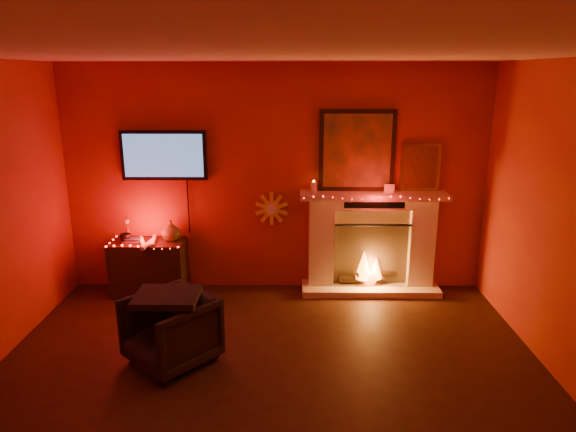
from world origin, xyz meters
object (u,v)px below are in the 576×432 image
Objects in this scene: armchair at (171,330)px; sunburst_clock at (272,209)px; fireplace at (371,233)px; tv at (164,155)px; console_table at (150,265)px.

sunburst_clock is at bearing 107.27° from armchair.
fireplace is at bearing -4.37° from sunburst_clock.
fireplace is at bearing -1.50° from tv.
sunburst_clock reaches higher than console_table.
sunburst_clock is 0.44× the size of console_table.
tv is 1.76× the size of armchair.
console_table is (-2.65, -0.13, -0.36)m from fireplace.
sunburst_clock is at bearing 8.55° from console_table.
tv is 1.38× the size of console_table.
sunburst_clock is at bearing 175.63° from fireplace.
armchair is at bearing -68.69° from console_table.
fireplace is 2.61m from tv.
armchair is (0.60, -1.55, -0.04)m from console_table.
console_table is (-0.21, -0.19, -1.28)m from tv.
tv reaches higher than sunburst_clock.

